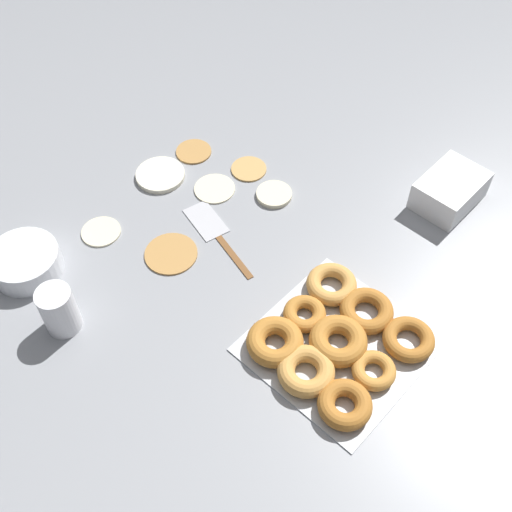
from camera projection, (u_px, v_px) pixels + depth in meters
name	position (u px, v px, depth m)	size (l,w,h in m)	color
ground_plane	(226.00, 230.00, 1.40)	(3.00, 3.00, 0.00)	gray
pancake_0	(101.00, 231.00, 1.39)	(0.09, 0.09, 0.01)	beige
pancake_1	(215.00, 188.00, 1.48)	(0.09, 0.09, 0.01)	beige
pancake_2	(171.00, 253.00, 1.36)	(0.11, 0.11, 0.01)	#B27F42
pancake_3	(249.00, 168.00, 1.52)	(0.08, 0.08, 0.01)	tan
pancake_4	(160.00, 175.00, 1.50)	(0.11, 0.11, 0.01)	silver
pancake_5	(274.00, 194.00, 1.46)	(0.08, 0.08, 0.01)	beige
pancake_6	(194.00, 151.00, 1.55)	(0.09, 0.09, 0.01)	#B27F42
donut_tray	(335.00, 341.00, 1.21)	(0.30, 0.30, 0.04)	silver
batter_bowl	(25.00, 262.00, 1.32)	(0.15, 0.15, 0.05)	white
container_stack	(450.00, 190.00, 1.43)	(0.16, 0.11, 0.07)	white
paper_cup	(59.00, 310.00, 1.21)	(0.07, 0.07, 0.10)	white
spatula	(212.00, 228.00, 1.40)	(0.10, 0.24, 0.01)	brown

